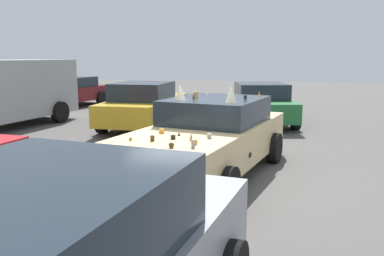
% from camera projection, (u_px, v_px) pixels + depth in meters
% --- Properties ---
extents(ground_plane, '(60.00, 60.00, 0.00)m').
position_uv_depth(ground_plane, '(207.00, 175.00, 7.73)').
color(ground_plane, '#514F4C').
extents(art_car_decorated, '(4.93, 2.81, 1.73)m').
position_uv_depth(art_car_decorated, '(209.00, 137.00, 7.67)').
color(art_car_decorated, '#D8BC7F').
rests_on(art_car_decorated, ground).
extents(parked_sedan_far_left, '(4.34, 2.66, 1.37)m').
position_uv_depth(parked_sedan_far_left, '(260.00, 103.00, 13.54)').
color(parked_sedan_far_left, '#1E602D').
rests_on(parked_sedan_far_left, ground).
extents(parked_sedan_behind_left, '(4.50, 2.02, 1.44)m').
position_uv_depth(parked_sedan_behind_left, '(145.00, 105.00, 12.86)').
color(parked_sedan_behind_left, gold).
rests_on(parked_sedan_behind_left, ground).
extents(parked_sedan_near_left, '(4.64, 2.77, 1.33)m').
position_uv_depth(parked_sedan_near_left, '(67.00, 92.00, 17.99)').
color(parked_sedan_near_left, '#5B1419').
rests_on(parked_sedan_near_left, ground).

